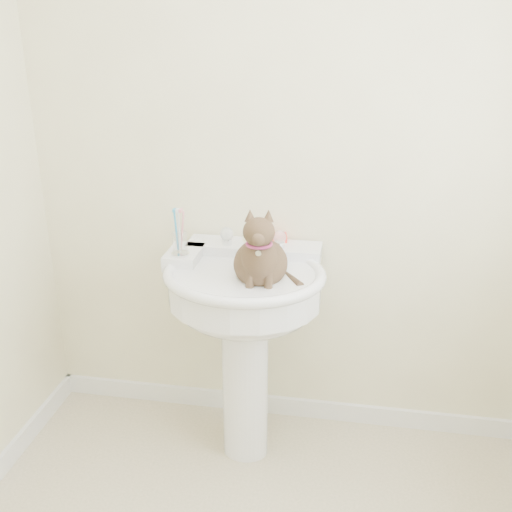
% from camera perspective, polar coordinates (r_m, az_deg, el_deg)
% --- Properties ---
extents(wall_back, '(2.20, 0.00, 2.50)m').
position_cam_1_polar(wall_back, '(2.44, 3.24, 9.75)').
color(wall_back, '#F1ECBD').
rests_on(wall_back, ground).
extents(baseboard_back, '(2.20, 0.02, 0.09)m').
position_cam_1_polar(baseboard_back, '(2.93, 2.71, -14.05)').
color(baseboard_back, white).
rests_on(baseboard_back, floor).
extents(pedestal_sink, '(0.64, 0.63, 0.89)m').
position_cam_1_polar(pedestal_sink, '(2.37, -1.13, -4.84)').
color(pedestal_sink, white).
rests_on(pedestal_sink, floor).
extents(faucet, '(0.28, 0.12, 0.14)m').
position_cam_1_polar(faucet, '(2.42, -0.39, 1.77)').
color(faucet, silver).
rests_on(faucet, pedestal_sink).
extents(soap_bar, '(0.10, 0.08, 0.03)m').
position_cam_1_polar(soap_bar, '(2.50, 1.90, 1.75)').
color(soap_bar, '#FF3928').
rests_on(soap_bar, pedestal_sink).
extents(toothbrush_cup, '(0.07, 0.07, 0.19)m').
position_cam_1_polar(toothbrush_cup, '(2.36, -7.27, 1.23)').
color(toothbrush_cup, silver).
rests_on(toothbrush_cup, pedestal_sink).
extents(cat, '(0.22, 0.28, 0.41)m').
position_cam_1_polar(cat, '(2.21, 0.41, -0.28)').
color(cat, brown).
rests_on(cat, pedestal_sink).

